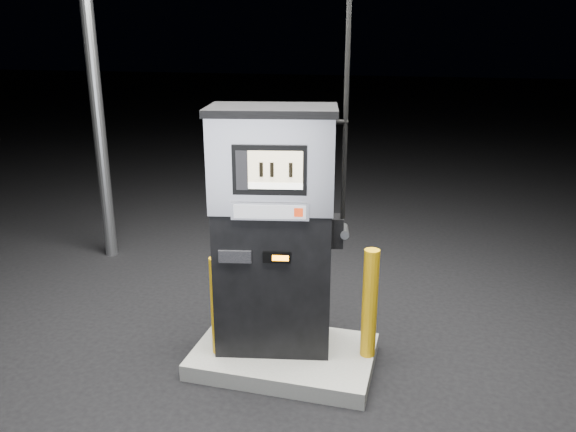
# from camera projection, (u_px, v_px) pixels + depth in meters

# --- Properties ---
(ground) EXTENTS (80.00, 80.00, 0.00)m
(ground) POSITION_uv_depth(u_px,v_px,m) (284.00, 363.00, 5.12)
(ground) COLOR black
(ground) RESTS_ON ground
(pump_island) EXTENTS (1.60, 1.00, 0.15)m
(pump_island) POSITION_uv_depth(u_px,v_px,m) (284.00, 356.00, 5.10)
(pump_island) COLOR slate
(pump_island) RESTS_ON ground
(fuel_dispenser) EXTENTS (1.24, 0.84, 4.48)m
(fuel_dispenser) POSITION_uv_depth(u_px,v_px,m) (274.00, 229.00, 4.85)
(fuel_dispenser) COLOR black
(fuel_dispenser) RESTS_ON pump_island
(bollard_left) EXTENTS (0.12, 0.12, 0.90)m
(bollard_left) POSITION_uv_depth(u_px,v_px,m) (218.00, 306.00, 4.90)
(bollard_left) COLOR #CB930B
(bollard_left) RESTS_ON pump_island
(bollard_right) EXTENTS (0.15, 0.15, 1.00)m
(bollard_right) POSITION_uv_depth(u_px,v_px,m) (370.00, 304.00, 4.84)
(bollard_right) COLOR #CB930B
(bollard_right) RESTS_ON pump_island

